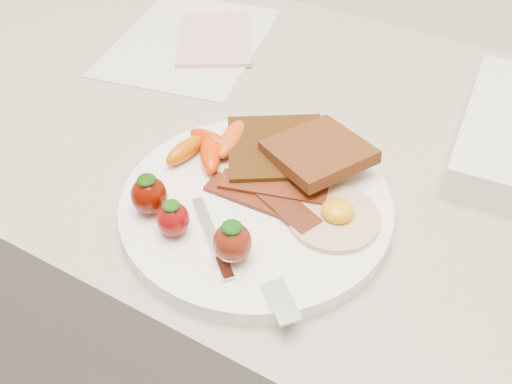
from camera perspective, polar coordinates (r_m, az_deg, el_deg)
The scene contains 11 objects.
counter at distance 1.02m, azimuth 3.09°, elevation -14.20°, with size 2.00×0.60×0.90m, color gray.
plate at distance 0.57m, azimuth -0.00°, elevation -1.38°, with size 0.27×0.27×0.02m, color white.
toast_lower at distance 0.61m, azimuth 2.18°, elevation 4.26°, with size 0.10×0.10×0.01m, color black.
toast_upper at distance 0.59m, azimuth 6.26°, elevation 4.01°, with size 0.09×0.09×0.01m, color #451E0B.
fried_egg at distance 0.55m, azimuth 7.88°, elevation -2.34°, with size 0.09×0.09×0.02m.
bacon_strips at distance 0.56m, azimuth 1.26°, elevation -0.21°, with size 0.13×0.07×0.01m.
baby_carrots at distance 0.61m, azimuth -4.46°, elevation 4.65°, with size 0.07×0.10×0.02m.
strawberries at distance 0.52m, azimuth -7.11°, elevation -2.58°, with size 0.13×0.05×0.04m.
fork at distance 0.50m, azimuth -1.43°, elevation -7.23°, with size 0.16×0.09×0.00m.
paper_sheet at distance 0.86m, azimuth -6.58°, elevation 14.77°, with size 0.20×0.27×0.00m, color silver.
notepad at distance 0.85m, azimuth -4.18°, elevation 15.05°, with size 0.10×0.15×0.01m, color #D5A3A5.
Camera 1 is at (0.22, 1.20, 1.31)m, focal length 40.00 mm.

